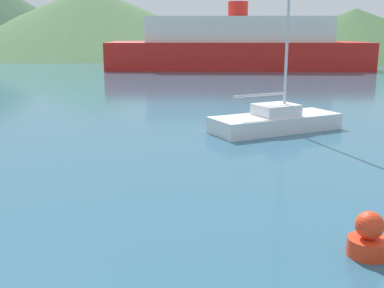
% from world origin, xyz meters
% --- Properties ---
extents(sailboat_inner, '(5.65, 4.90, 9.68)m').
position_xyz_m(sailboat_inner, '(1.77, 22.00, 0.48)').
color(sailboat_inner, silver).
rests_on(sailboat_inner, ground_plane).
extents(ferry_distant, '(28.89, 12.65, 7.15)m').
position_xyz_m(ferry_distant, '(-2.53, 55.73, 2.45)').
color(ferry_distant, red).
rests_on(ferry_distant, ground_plane).
extents(buoy_marker, '(0.76, 0.76, 0.87)m').
position_xyz_m(buoy_marker, '(3.50, 10.58, 0.36)').
color(buoy_marker, red).
rests_on(buoy_marker, ground_plane).
extents(hill_central, '(55.75, 55.75, 11.73)m').
position_xyz_m(hill_central, '(-31.32, 86.95, 5.87)').
color(hill_central, '#476B42').
rests_on(hill_central, ground_plane).
extents(hill_east, '(39.47, 39.47, 7.40)m').
position_xyz_m(hill_east, '(13.62, 81.48, 3.70)').
color(hill_east, '#3D6038').
rests_on(hill_east, ground_plane).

